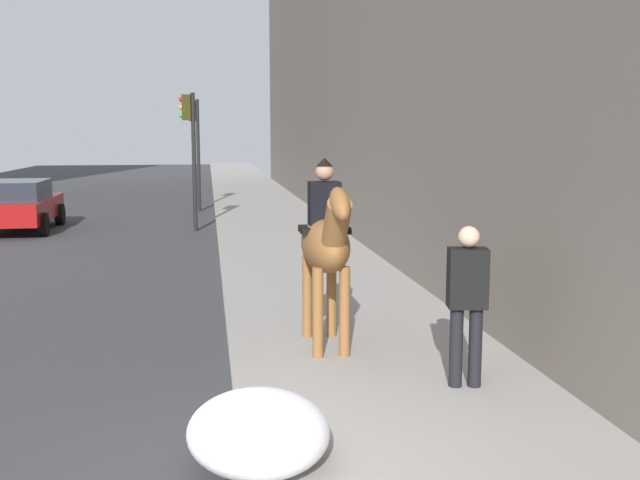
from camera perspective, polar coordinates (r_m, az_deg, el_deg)
sidewalk_slab at (r=6.26m, az=10.65°, el=-17.52°), size 120.00×3.41×0.12m
mounted_horse_near at (r=9.02m, az=0.47°, el=-0.20°), size 2.15×0.60×2.34m
pedestrian_greeting at (r=7.84m, az=11.23°, el=-4.20°), size 0.32×0.44×1.70m
car_near_lane at (r=22.52m, az=-22.21°, el=2.54°), size 4.10×2.07×1.44m
traffic_light_near_curb at (r=21.08m, az=-9.92°, el=7.64°), size 0.20×0.44×3.85m
traffic_light_far_curb at (r=26.53m, az=-9.54°, el=7.83°), size 0.20×0.44×3.90m
snow_pile_near at (r=6.21m, az=-4.76°, el=-14.36°), size 1.50×1.15×0.52m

